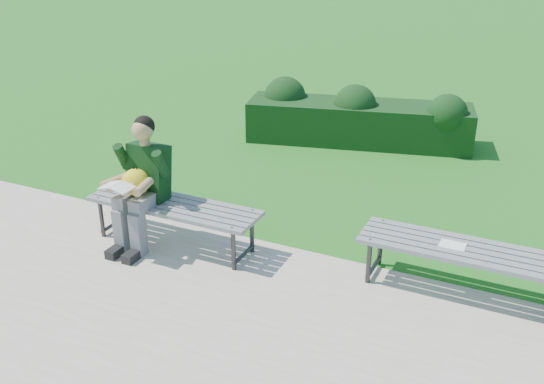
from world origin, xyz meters
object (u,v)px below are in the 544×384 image
(bench_left, at_px, (174,209))
(paper_sheet, at_px, (453,245))
(seated_boy, at_px, (141,180))
(bench_right, at_px, (464,253))
(hedge, at_px, (356,117))

(bench_left, distance_m, paper_sheet, 2.69)
(paper_sheet, bearing_deg, seated_boy, -171.91)
(seated_boy, relative_size, paper_sheet, 5.96)
(paper_sheet, bearing_deg, bench_right, 0.00)
(bench_right, height_order, seated_boy, seated_boy)
(bench_left, distance_m, bench_right, 2.79)
(bench_left, bearing_deg, paper_sheet, 6.91)
(seated_boy, bearing_deg, bench_left, 18.19)
(bench_right, bearing_deg, seated_boy, -172.17)
(hedge, relative_size, bench_left, 1.88)
(bench_right, bearing_deg, hedge, 121.01)
(bench_left, height_order, seated_boy, seated_boy)
(hedge, bearing_deg, seated_boy, -103.23)
(seated_boy, bearing_deg, paper_sheet, 8.09)
(bench_left, relative_size, bench_right, 1.00)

